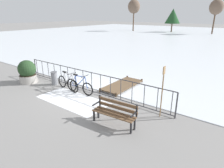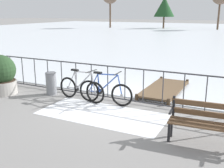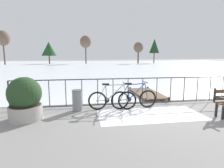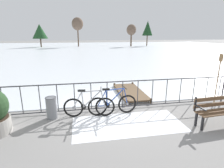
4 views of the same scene
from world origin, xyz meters
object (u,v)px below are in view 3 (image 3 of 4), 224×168
Objects in this scene: bicycle_second at (134,99)px; planter_with_shrub at (25,99)px; bicycle_near_railing at (112,100)px; trash_bin at (77,100)px.

planter_with_shrub reaches higher than bicycle_second.
bicycle_second is 3.58m from planter_with_shrub.
bicycle_near_railing is 0.80m from bicycle_second.
planter_with_shrub reaches higher than trash_bin.
planter_with_shrub is at bearing -170.07° from bicycle_second.
bicycle_near_railing is at bearing -177.33° from bicycle_second.
bicycle_second is at bearing -1.53° from trash_bin.
trash_bin is at bearing 24.02° from planter_with_shrub.
planter_with_shrub is 1.66m from trash_bin.
trash_bin is (-1.22, 0.09, 0.00)m from bicycle_near_railing.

